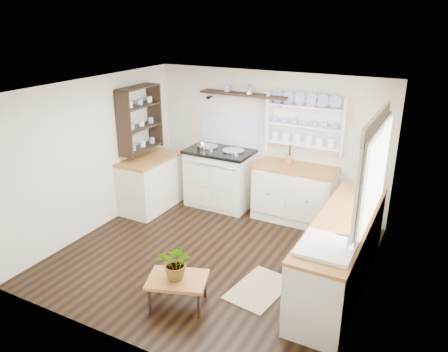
# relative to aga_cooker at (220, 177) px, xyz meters

# --- Properties ---
(floor) EXTENTS (4.00, 3.80, 0.01)m
(floor) POSITION_rel_aga_cooker_xyz_m (0.73, -1.57, -0.50)
(floor) COLOR black
(floor) RESTS_ON ground
(wall_back) EXTENTS (4.00, 0.02, 2.30)m
(wall_back) POSITION_rel_aga_cooker_xyz_m (0.73, 0.33, 0.65)
(wall_back) COLOR beige
(wall_back) RESTS_ON ground
(wall_right) EXTENTS (0.02, 3.80, 2.30)m
(wall_right) POSITION_rel_aga_cooker_xyz_m (2.73, -1.57, 0.65)
(wall_right) COLOR beige
(wall_right) RESTS_ON ground
(wall_left) EXTENTS (0.02, 3.80, 2.30)m
(wall_left) POSITION_rel_aga_cooker_xyz_m (-1.27, -1.57, 0.65)
(wall_left) COLOR beige
(wall_left) RESTS_ON ground
(ceiling) EXTENTS (4.00, 3.80, 0.01)m
(ceiling) POSITION_rel_aga_cooker_xyz_m (0.73, -1.57, 1.80)
(ceiling) COLOR white
(ceiling) RESTS_ON wall_back
(window) EXTENTS (0.08, 1.55, 1.22)m
(window) POSITION_rel_aga_cooker_xyz_m (2.67, -1.42, 1.06)
(window) COLOR white
(window) RESTS_ON wall_right
(aga_cooker) EXTENTS (1.11, 0.77, 1.02)m
(aga_cooker) POSITION_rel_aga_cooker_xyz_m (0.00, 0.00, 0.00)
(aga_cooker) COLOR #EEE6CE
(aga_cooker) RESTS_ON floor
(back_cabinets) EXTENTS (1.27, 0.63, 0.90)m
(back_cabinets) POSITION_rel_aga_cooker_xyz_m (1.33, 0.03, -0.04)
(back_cabinets) COLOR beige
(back_cabinets) RESTS_ON floor
(right_cabinets) EXTENTS (0.62, 2.43, 0.90)m
(right_cabinets) POSITION_rel_aga_cooker_xyz_m (2.43, -1.47, -0.04)
(right_cabinets) COLOR beige
(right_cabinets) RESTS_ON floor
(belfast_sink) EXTENTS (0.55, 0.60, 0.45)m
(belfast_sink) POSITION_rel_aga_cooker_xyz_m (2.43, -2.22, 0.30)
(belfast_sink) COLOR white
(belfast_sink) RESTS_ON right_cabinets
(left_cabinets) EXTENTS (0.62, 1.13, 0.90)m
(left_cabinets) POSITION_rel_aga_cooker_xyz_m (-0.97, -0.67, -0.04)
(left_cabinets) COLOR beige
(left_cabinets) RESTS_ON floor
(plate_rack) EXTENTS (1.20, 0.22, 0.90)m
(plate_rack) POSITION_rel_aga_cooker_xyz_m (1.38, 0.29, 1.05)
(plate_rack) COLOR white
(plate_rack) RESTS_ON wall_back
(high_shelf) EXTENTS (1.50, 0.29, 0.16)m
(high_shelf) POSITION_rel_aga_cooker_xyz_m (0.33, 0.21, 1.40)
(high_shelf) COLOR black
(high_shelf) RESTS_ON wall_back
(left_shelving) EXTENTS (0.28, 0.80, 1.05)m
(left_shelving) POSITION_rel_aga_cooker_xyz_m (-1.11, -0.67, 1.05)
(left_shelving) COLOR black
(left_shelving) RESTS_ON wall_left
(kettle) EXTENTS (0.18, 0.18, 0.21)m
(kettle) POSITION_rel_aga_cooker_xyz_m (-0.28, -0.12, 0.53)
(kettle) COLOR silver
(kettle) RESTS_ON aga_cooker
(utensil_crock) EXTENTS (0.11, 0.11, 0.13)m
(utensil_crock) POSITION_rel_aga_cooker_xyz_m (1.17, 0.11, 0.47)
(utensil_crock) COLOR #A75B3D
(utensil_crock) RESTS_ON back_cabinets
(center_table) EXTENTS (0.78, 0.66, 0.36)m
(center_table) POSITION_rel_aga_cooker_xyz_m (0.90, -2.71, -0.19)
(center_table) COLOR brown
(center_table) RESTS_ON floor
(potted_plant) EXTENTS (0.43, 0.39, 0.42)m
(potted_plant) POSITION_rel_aga_cooker_xyz_m (0.90, -2.71, 0.06)
(potted_plant) COLOR #3F7233
(potted_plant) RESTS_ON center_table
(floor_rug) EXTENTS (0.67, 0.92, 0.02)m
(floor_rug) POSITION_rel_aga_cooker_xyz_m (1.61, -2.00, -0.50)
(floor_rug) COLOR #9A825A
(floor_rug) RESTS_ON floor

